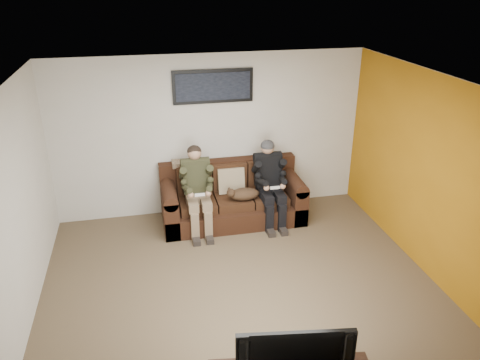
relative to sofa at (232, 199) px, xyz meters
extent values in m
plane|color=brown|center=(-0.25, -1.83, -0.35)|extent=(5.00, 5.00, 0.00)
plane|color=silver|center=(-0.25, -1.83, 2.25)|extent=(5.00, 5.00, 0.00)
plane|color=beige|center=(-0.25, 0.42, 0.95)|extent=(5.00, 0.00, 5.00)
plane|color=beige|center=(-0.25, -4.08, 0.95)|extent=(5.00, 0.00, 5.00)
plane|color=beige|center=(-2.75, -1.83, 0.95)|extent=(0.00, 4.50, 4.50)
plane|color=beige|center=(2.25, -1.83, 0.95)|extent=(0.00, 4.50, 4.50)
plane|color=#AA6C11|center=(2.24, -1.83, 0.95)|extent=(0.00, 4.50, 4.50)
cube|color=#321A0F|center=(0.00, -0.08, -0.19)|extent=(2.24, 0.97, 0.30)
cube|color=#321A0F|center=(0.00, 0.30, 0.26)|extent=(2.24, 0.20, 0.61)
cube|color=#321A0F|center=(-1.01, -0.08, -0.04)|extent=(0.22, 0.97, 0.61)
cube|color=#321A0F|center=(1.01, -0.08, -0.04)|extent=(0.22, 0.97, 0.61)
cylinder|color=#321A0F|center=(-1.01, -0.08, 0.26)|extent=(0.22, 0.97, 0.22)
cylinder|color=#321A0F|center=(1.01, -0.08, 0.26)|extent=(0.22, 0.97, 0.22)
cube|color=#371F10|center=(-0.58, -0.13, 0.03)|extent=(0.56, 0.61, 0.14)
cube|color=#371F10|center=(-0.58, 0.16, 0.33)|extent=(0.56, 0.14, 0.45)
cube|color=#371F10|center=(0.00, -0.13, 0.03)|extent=(0.56, 0.61, 0.14)
cube|color=#371F10|center=(0.00, 0.16, 0.33)|extent=(0.56, 0.14, 0.45)
cube|color=#371F10|center=(0.58, -0.13, 0.03)|extent=(0.56, 0.61, 0.14)
cube|color=#371F10|center=(0.58, 0.16, 0.33)|extent=(0.56, 0.14, 0.45)
cube|color=#9B8566|center=(0.00, 0.04, 0.30)|extent=(0.43, 0.20, 0.42)
cube|color=tan|center=(-0.68, 0.28, 0.57)|extent=(0.46, 0.22, 0.08)
cube|color=#856D53|center=(-0.58, -0.16, 0.17)|extent=(0.36, 0.30, 0.14)
cube|color=#30301D|center=(-0.58, -0.06, 0.47)|extent=(0.40, 0.30, 0.53)
cylinder|color=#30301D|center=(-0.58, -0.04, 0.68)|extent=(0.44, 0.18, 0.18)
sphere|color=tan|center=(-0.58, -0.02, 0.84)|extent=(0.21, 0.21, 0.21)
cube|color=#856D53|center=(-0.68, -0.36, 0.16)|extent=(0.15, 0.42, 0.13)
cube|color=#856D53|center=(-0.48, -0.36, 0.16)|extent=(0.15, 0.42, 0.13)
cube|color=#856D53|center=(-0.68, -0.56, -0.12)|extent=(0.12, 0.13, 0.45)
cube|color=#856D53|center=(-0.48, -0.56, -0.12)|extent=(0.12, 0.13, 0.45)
cube|color=black|center=(-0.68, -0.64, -0.31)|extent=(0.11, 0.26, 0.08)
cube|color=black|center=(-0.48, -0.64, -0.31)|extent=(0.11, 0.26, 0.08)
cylinder|color=#30301D|center=(-0.78, -0.13, 0.57)|extent=(0.11, 0.30, 0.28)
cylinder|color=#30301D|center=(-0.38, -0.13, 0.57)|extent=(0.11, 0.30, 0.28)
cylinder|color=#30301D|center=(-0.75, -0.35, 0.41)|extent=(0.14, 0.32, 0.15)
cylinder|color=#30301D|center=(-0.41, -0.35, 0.41)|extent=(0.14, 0.32, 0.15)
sphere|color=tan|center=(-0.71, -0.47, 0.36)|extent=(0.09, 0.09, 0.09)
sphere|color=tan|center=(-0.45, -0.47, 0.36)|extent=(0.09, 0.09, 0.09)
cube|color=white|center=(-0.58, -0.49, 0.36)|extent=(0.15, 0.04, 0.03)
ellipsoid|color=black|center=(-0.58, -0.01, 0.87)|extent=(0.22, 0.22, 0.17)
cube|color=black|center=(0.58, -0.16, 0.17)|extent=(0.36, 0.30, 0.14)
cube|color=black|center=(0.58, -0.06, 0.47)|extent=(0.40, 0.30, 0.53)
cylinder|color=black|center=(0.58, -0.04, 0.68)|extent=(0.44, 0.18, 0.18)
sphere|color=tan|center=(0.58, -0.02, 0.84)|extent=(0.21, 0.21, 0.21)
cube|color=black|center=(0.48, -0.36, 0.16)|extent=(0.15, 0.42, 0.13)
cube|color=black|center=(0.68, -0.36, 0.16)|extent=(0.15, 0.42, 0.13)
cube|color=black|center=(0.48, -0.56, -0.12)|extent=(0.12, 0.13, 0.45)
cube|color=black|center=(0.68, -0.56, -0.12)|extent=(0.12, 0.13, 0.45)
cube|color=black|center=(0.48, -0.64, -0.31)|extent=(0.11, 0.26, 0.08)
cube|color=black|center=(0.68, -0.64, -0.31)|extent=(0.11, 0.26, 0.08)
cylinder|color=black|center=(0.38, -0.13, 0.57)|extent=(0.11, 0.30, 0.28)
cylinder|color=black|center=(0.78, -0.13, 0.57)|extent=(0.11, 0.30, 0.28)
cylinder|color=black|center=(0.41, -0.35, 0.41)|extent=(0.14, 0.32, 0.15)
cylinder|color=black|center=(0.75, -0.35, 0.41)|extent=(0.14, 0.32, 0.15)
sphere|color=tan|center=(0.45, -0.47, 0.36)|extent=(0.09, 0.09, 0.09)
sphere|color=tan|center=(0.71, -0.47, 0.36)|extent=(0.09, 0.09, 0.09)
cube|color=white|center=(0.58, -0.49, 0.36)|extent=(0.15, 0.04, 0.03)
ellipsoid|color=black|center=(0.58, -0.02, 0.87)|extent=(0.22, 0.22, 0.19)
ellipsoid|color=#4C321E|center=(0.15, -0.28, 0.20)|extent=(0.47, 0.26, 0.19)
sphere|color=#4C321E|center=(-0.07, -0.31, 0.25)|extent=(0.14, 0.14, 0.14)
cone|color=#4C321E|center=(-0.09, -0.34, 0.32)|extent=(0.04, 0.04, 0.04)
cone|color=#4C321E|center=(-0.09, -0.27, 0.32)|extent=(0.04, 0.04, 0.04)
cylinder|color=#4C321E|center=(0.39, -0.23, 0.16)|extent=(0.26, 0.13, 0.08)
cube|color=black|center=(-0.20, 0.39, 1.75)|extent=(1.25, 0.04, 0.52)
cube|color=black|center=(-0.20, 0.37, 1.75)|extent=(1.15, 0.01, 0.42)
imported|color=black|center=(-0.23, -3.78, 0.40)|extent=(1.01, 0.28, 0.58)
camera|label=1|loc=(-1.33, -6.66, 3.36)|focal=35.00mm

